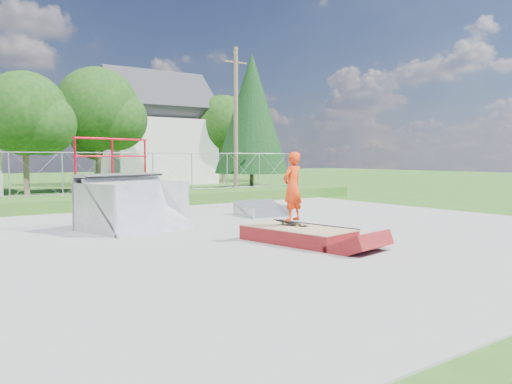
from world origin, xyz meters
TOP-DOWN VIEW (x-y plane):
  - ground at (0.00, 0.00)m, footprint 120.00×120.00m
  - concrete_pad at (0.00, 0.00)m, footprint 20.00×16.00m
  - grass_berm at (0.00, 9.50)m, footprint 24.00×3.00m
  - grind_box at (0.39, -1.75)m, footprint 1.79×2.91m
  - quarter_pipe at (-1.96, 2.59)m, footprint 3.18×2.90m
  - flat_bank_ramp at (3.01, 3.30)m, footprint 1.77×1.86m
  - skateboard at (0.46, -1.47)m, footprint 0.51×0.82m
  - skater at (0.46, -1.47)m, footprint 0.70×0.55m
  - chain_link_fence at (0.00, 10.50)m, footprint 20.00×0.06m
  - gable_house at (9.00, 26.00)m, footprint 8.40×6.08m
  - utility_pole at (7.50, 12.00)m, footprint 0.24×0.24m
  - tree_left_near at (-1.75, 17.83)m, footprint 4.76×4.48m
  - tree_center at (2.78, 19.81)m, footprint 5.44×5.12m
  - tree_right_far at (14.27, 23.82)m, footprint 5.10×4.80m
  - tree_back_mid at (5.21, 27.86)m, footprint 4.08×3.84m
  - conifer_tree at (12.00, 17.00)m, footprint 5.04×5.04m

SIDE VIEW (x-z plane):
  - ground at x=0.00m, z-range 0.00..0.00m
  - concrete_pad at x=0.00m, z-range 0.00..0.04m
  - grind_box at x=0.39m, z-range 0.00..0.40m
  - flat_bank_ramp at x=3.01m, z-range 0.00..0.48m
  - grass_berm at x=0.00m, z-range 0.00..0.50m
  - skateboard at x=0.46m, z-range 0.38..0.51m
  - skater at x=0.46m, z-range 0.45..2.14m
  - quarter_pipe at x=-1.96m, z-range 0.00..2.65m
  - chain_link_fence at x=0.00m, z-range 0.50..2.30m
  - tree_back_mid at x=5.21m, z-range 0.78..6.48m
  - gable_house at x=9.00m, z-range -0.63..8.31m
  - utility_pole at x=7.50m, z-range 0.00..8.00m
  - tree_left_near at x=-1.75m, z-range 0.91..7.56m
  - tree_right_far at x=14.27m, z-range 0.98..8.10m
  - tree_center at x=2.78m, z-range 1.05..8.65m
  - conifer_tree at x=12.00m, z-range 0.50..9.60m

